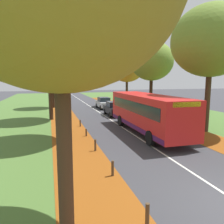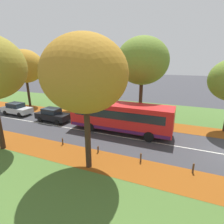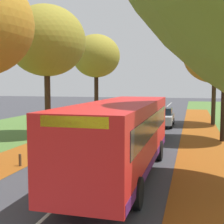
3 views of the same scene
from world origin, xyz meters
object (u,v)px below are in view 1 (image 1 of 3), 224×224
tree_left_mid (49,55)px  car_silver_following (104,103)px  car_black_lead (114,109)px  tree_right_mid (152,61)px  tree_left_near (56,46)px  tree_right_far (127,66)px  bus (147,111)px  tree_right_near (211,41)px  bollard_third (95,145)px  bollard_fifth (80,123)px  bollard_second (113,168)px  tree_left_far (52,64)px  bollard_nearest (147,216)px  bollard_fourth (86,133)px

tree_left_mid → car_silver_following: 11.82m
car_black_lead → tree_right_mid: bearing=3.2°
tree_left_near → tree_right_far: size_ratio=1.00×
tree_left_near → bus: (6.69, 0.08, -4.63)m
tree_right_near → car_silver_following: bearing=105.8°
bollard_third → bollard_fifth: (0.07, 6.98, -0.05)m
tree_right_near → bollard_second: bearing=-148.3°
bollard_fifth → tree_left_far: bearing=97.9°
tree_right_far → bollard_fifth: (-9.28, -13.60, -5.94)m
tree_right_near → tree_left_mid: bearing=143.4°
tree_left_far → bollard_second: size_ratio=12.57×
bollard_nearest → bollard_third: bearing=90.4°
bollard_second → tree_left_far: bearing=94.6°
bollard_fourth → bus: bus is taller
tree_left_mid → bus: (7.14, -7.95, -4.92)m
tree_right_far → car_black_lead: size_ratio=2.06×
tree_right_near → tree_left_near: bearing=175.9°
tree_left_near → bollard_nearest: 11.99m
tree_right_mid → bollard_nearest: tree_right_mid is taller
tree_left_far → bollard_fourth: (1.98, -17.91, -6.15)m
tree_right_far → bus: tree_right_far is taller
bollard_third → bus: bus is taller
tree_right_far → bollard_fourth: bearing=-118.6°
tree_left_mid → car_silver_following: tree_left_mid is taller
tree_right_near → car_black_lead: tree_right_near is taller
car_black_lead → tree_right_far: bearing=61.6°
bollard_fourth → car_silver_following: bearing=71.3°
tree_right_near → tree_right_far: size_ratio=1.12×
bus → car_silver_following: bus is taller
bollard_third → bollard_fifth: size_ratio=1.16×
bollard_second → bollard_third: bearing=90.7°
tree_right_far → bollard_third: (-9.35, -20.58, -5.89)m
tree_right_far → tree_right_near: bearing=-89.3°
tree_right_mid → bollard_nearest: 22.22m
tree_left_far → car_silver_following: 9.47m
tree_right_near → bollard_fourth: size_ratio=17.58×
tree_right_mid → bollard_fourth: (-9.43, -8.75, -6.05)m
bus → bollard_fourth: bearing=177.7°
tree_right_mid → tree_right_near: bearing=-89.3°
car_silver_following → tree_right_far: bearing=27.2°
bollard_third → tree_left_near: bearing=120.7°
tree_right_far → bollard_third: bearing=-114.4°
tree_right_mid → tree_right_far: bearing=90.8°
bollard_fourth → bollard_second: bearing=-90.0°
tree_left_mid → bollard_fifth: 8.01m
bollard_third → car_black_lead: 12.87m
tree_left_mid → bus: size_ratio=0.87×
tree_left_near → bollard_nearest: bearing=-79.1°
car_silver_following → tree_left_near: bearing=-114.7°
tree_right_far → bollard_fourth: 20.36m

